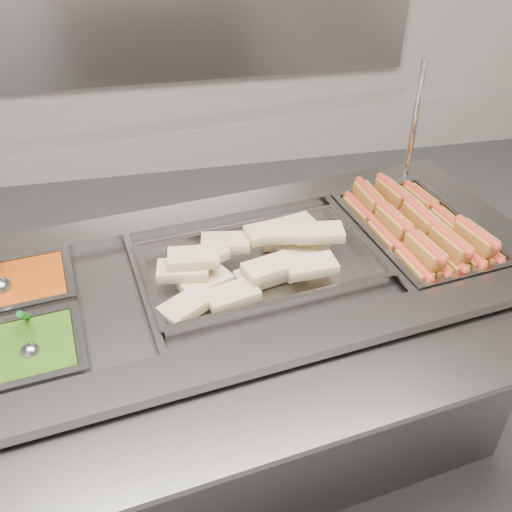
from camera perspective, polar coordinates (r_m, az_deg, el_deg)
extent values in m
cube|color=gray|center=(1.81, -1.34, -11.33)|extent=(1.68, 0.89, 0.77)
cube|color=gray|center=(1.32, 2.82, -8.97)|extent=(1.67, 0.35, 0.03)
cube|color=gray|center=(1.79, -4.75, 4.44)|extent=(1.67, 0.35, 0.03)
cube|color=gray|center=(1.89, 21.40, 3.72)|extent=(0.19, 0.52, 0.03)
cube|color=black|center=(1.61, -1.49, -4.15)|extent=(1.50, 0.71, 0.02)
cube|color=gray|center=(1.67, 10.93, 1.72)|extent=(0.09, 0.50, 0.01)
cube|color=gray|center=(1.49, -11.28, -3.09)|extent=(0.09, 0.50, 0.01)
cube|color=gray|center=(1.26, 5.39, -14.40)|extent=(1.61, 0.45, 0.02)
cylinder|color=silver|center=(1.95, 15.60, 12.88)|extent=(0.02, 0.02, 0.39)
cube|color=silver|center=(1.52, -4.03, 13.33)|extent=(1.49, 0.47, 0.08)
cube|color=#A73509|center=(1.62, -22.65, -3.39)|extent=(0.27, 0.23, 0.08)
cube|color=#216910|center=(1.43, -22.41, -9.64)|extent=(0.27, 0.23, 0.08)
cube|color=#996220|center=(1.61, 15.47, -1.19)|extent=(0.06, 0.14, 0.05)
cylinder|color=red|center=(1.60, 15.57, -0.67)|extent=(0.04, 0.15, 0.03)
cube|color=#996220|center=(1.71, 12.69, 1.74)|extent=(0.06, 0.14, 0.05)
cylinder|color=red|center=(1.70, 12.78, 2.28)|extent=(0.05, 0.15, 0.03)
cube|color=#996220|center=(1.82, 10.24, 4.36)|extent=(0.07, 0.14, 0.05)
cylinder|color=red|center=(1.81, 10.30, 4.88)|extent=(0.05, 0.15, 0.03)
cube|color=#996220|center=(1.64, 17.06, -0.82)|extent=(0.06, 0.14, 0.05)
cylinder|color=red|center=(1.62, 17.18, -0.26)|extent=(0.05, 0.15, 0.03)
cube|color=#996220|center=(1.74, 14.24, 2.05)|extent=(0.06, 0.14, 0.05)
cylinder|color=red|center=(1.73, 14.34, 2.62)|extent=(0.05, 0.15, 0.03)
cube|color=#996220|center=(1.84, 11.74, 4.66)|extent=(0.06, 0.14, 0.05)
cylinder|color=red|center=(1.83, 11.81, 5.16)|extent=(0.05, 0.15, 0.03)
cube|color=#996220|center=(1.67, 18.63, -0.43)|extent=(0.06, 0.14, 0.05)
cylinder|color=red|center=(1.66, 18.76, 0.13)|extent=(0.04, 0.15, 0.03)
cube|color=#996220|center=(1.76, 15.78, 2.41)|extent=(0.06, 0.14, 0.05)
cylinder|color=red|center=(1.75, 15.88, 2.94)|extent=(0.05, 0.15, 0.03)
cube|color=#996220|center=(1.87, 13.23, 4.95)|extent=(0.07, 0.14, 0.05)
cylinder|color=red|center=(1.86, 13.31, 5.44)|extent=(0.05, 0.15, 0.03)
cube|color=#996220|center=(1.70, 20.15, -0.02)|extent=(0.06, 0.14, 0.05)
cylinder|color=red|center=(1.69, 20.29, 0.51)|extent=(0.04, 0.15, 0.03)
cube|color=#996220|center=(1.79, 17.26, 2.74)|extent=(0.06, 0.14, 0.05)
cylinder|color=red|center=(1.78, 17.37, 3.26)|extent=(0.05, 0.15, 0.03)
cube|color=#996220|center=(1.90, 14.68, 5.23)|extent=(0.07, 0.14, 0.05)
cylinder|color=red|center=(1.89, 14.76, 5.70)|extent=(0.05, 0.15, 0.03)
cube|color=#996220|center=(1.73, 21.57, 0.31)|extent=(0.07, 0.14, 0.05)
cylinder|color=red|center=(1.72, 21.73, 0.87)|extent=(0.05, 0.15, 0.03)
cube|color=#996220|center=(1.83, 18.66, 3.00)|extent=(0.06, 0.14, 0.05)
cylinder|color=red|center=(1.82, 18.79, 3.55)|extent=(0.05, 0.15, 0.03)
cube|color=#996220|center=(1.93, 16.05, 5.47)|extent=(0.07, 0.14, 0.05)
cylinder|color=red|center=(1.92, 16.14, 5.94)|extent=(0.05, 0.15, 0.03)
cube|color=#996220|center=(1.60, 16.54, 0.49)|extent=(0.07, 0.14, 0.05)
cylinder|color=red|center=(1.59, 16.66, 1.06)|extent=(0.05, 0.15, 0.03)
cube|color=#996220|center=(1.70, 13.59, 3.33)|extent=(0.07, 0.14, 0.05)
cylinder|color=red|center=(1.69, 13.68, 3.88)|extent=(0.05, 0.15, 0.03)
cube|color=#996220|center=(1.81, 11.18, 5.79)|extent=(0.06, 0.14, 0.05)
cylinder|color=red|center=(1.80, 11.25, 6.33)|extent=(0.04, 0.15, 0.03)
cube|color=#996220|center=(1.65, 18.84, 1.13)|extent=(0.07, 0.14, 0.05)
cylinder|color=red|center=(1.64, 18.97, 1.69)|extent=(0.06, 0.15, 0.03)
cube|color=#996220|center=(1.74, 16.11, 3.67)|extent=(0.06, 0.14, 0.05)
cylinder|color=red|center=(1.73, 16.21, 4.21)|extent=(0.05, 0.15, 0.03)
cube|color=#996220|center=(1.85, 13.46, 6.17)|extent=(0.07, 0.14, 0.05)
cylinder|color=red|center=(1.84, 13.55, 6.70)|extent=(0.05, 0.15, 0.03)
cube|color=#996220|center=(1.70, 21.12, 1.67)|extent=(0.07, 0.14, 0.05)
cylinder|color=red|center=(1.69, 21.26, 2.21)|extent=(0.06, 0.15, 0.03)
cube|color=beige|center=(1.61, 4.82, 0.71)|extent=(0.15, 0.12, 0.03)
cube|color=beige|center=(1.42, -6.95, -5.00)|extent=(0.15, 0.14, 0.03)
cube|color=beige|center=(1.50, -5.08, -2.62)|extent=(0.15, 0.12, 0.03)
cube|color=beige|center=(1.56, 4.03, -0.77)|extent=(0.15, 0.14, 0.03)
cube|color=beige|center=(1.44, -2.42, -3.97)|extent=(0.15, 0.11, 0.03)
cube|color=beige|center=(1.68, 5.01, 2.10)|extent=(0.15, 0.10, 0.03)
cube|color=beige|center=(1.51, 0.59, -1.99)|extent=(0.15, 0.11, 0.03)
cube|color=beige|center=(1.65, 2.89, 1.63)|extent=(0.14, 0.09, 0.03)
cube|color=beige|center=(1.50, -7.32, -1.42)|extent=(0.14, 0.09, 0.03)
cube|color=beige|center=(1.66, 3.62, 3.00)|extent=(0.15, 0.11, 0.03)
cube|color=beige|center=(1.49, 1.34, -1.21)|extent=(0.15, 0.11, 0.03)
cube|color=beige|center=(1.58, -3.08, 1.32)|extent=(0.14, 0.10, 0.03)
cube|color=beige|center=(1.50, 5.53, -1.00)|extent=(0.14, 0.08, 0.03)
cube|color=beige|center=(1.53, -5.39, -0.13)|extent=(0.15, 0.13, 0.03)
cube|color=beige|center=(1.59, 1.40, 2.43)|extent=(0.14, 0.10, 0.03)
cube|color=beige|center=(1.58, 2.80, 2.34)|extent=(0.14, 0.09, 0.03)
cube|color=beige|center=(1.49, -6.26, -0.19)|extent=(0.14, 0.09, 0.03)
cube|color=beige|center=(1.59, 6.35, 2.34)|extent=(0.14, 0.09, 0.03)
sphere|color=#A6A7AB|center=(1.59, -24.18, -3.01)|extent=(0.06, 0.06, 0.06)
sphere|color=#A6A7AB|center=(1.39, -21.60, -9.02)|extent=(0.05, 0.05, 0.05)
cylinder|color=#167E2A|center=(1.41, -22.19, -5.51)|extent=(0.03, 0.11, 0.11)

